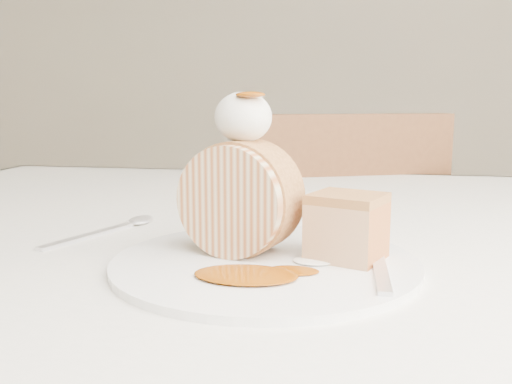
# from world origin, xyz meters

# --- Properties ---
(table) EXTENTS (1.40, 0.90, 0.75)m
(table) POSITION_xyz_m (0.00, 0.20, 0.66)
(table) COLOR beige
(table) RESTS_ON ground
(chair_far) EXTENTS (0.53, 0.53, 0.87)m
(chair_far) POSITION_xyz_m (-0.02, 0.71, 0.49)
(chair_far) COLOR brown
(chair_far) RESTS_ON ground
(plate) EXTENTS (0.35, 0.35, 0.01)m
(plate) POSITION_xyz_m (-0.05, -0.00, 0.75)
(plate) COLOR white
(plate) RESTS_ON table
(roulade_slice) EXTENTS (0.11, 0.08, 0.10)m
(roulade_slice) POSITION_xyz_m (-0.08, 0.02, 0.81)
(roulade_slice) COLOR #CDB88E
(roulade_slice) RESTS_ON plate
(cake_chunk) EXTENTS (0.08, 0.07, 0.05)m
(cake_chunk) POSITION_xyz_m (0.02, 0.01, 0.78)
(cake_chunk) COLOR #B57A44
(cake_chunk) RESTS_ON plate
(whipped_cream) EXTENTS (0.05, 0.05, 0.05)m
(whipped_cream) POSITION_xyz_m (-0.08, 0.03, 0.88)
(whipped_cream) COLOR white
(whipped_cream) RESTS_ON roulade_slice
(caramel_drizzle) EXTENTS (0.03, 0.02, 0.01)m
(caramel_drizzle) POSITION_xyz_m (-0.07, 0.01, 0.91)
(caramel_drizzle) COLOR #863D05
(caramel_drizzle) RESTS_ON whipped_cream
(caramel_pool) EXTENTS (0.10, 0.08, 0.00)m
(caramel_pool) POSITION_xyz_m (-0.06, -0.06, 0.76)
(caramel_pool) COLOR #863D05
(caramel_pool) RESTS_ON plate
(fork) EXTENTS (0.03, 0.16, 0.00)m
(fork) POSITION_xyz_m (0.05, -0.03, 0.76)
(fork) COLOR silver
(fork) RESTS_ON plate
(spoon) EXTENTS (0.08, 0.16, 0.00)m
(spoon) POSITION_xyz_m (-0.26, 0.07, 0.75)
(spoon) COLOR silver
(spoon) RESTS_ON table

